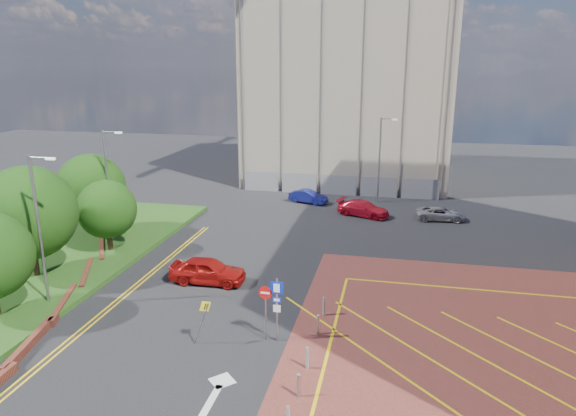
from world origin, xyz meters
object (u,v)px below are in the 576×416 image
(lamp_left_far, at_px, (108,181))
(lamp_back, at_px, (380,157))
(lamp_left_near, at_px, (40,224))
(car_red_left, at_px, (208,270))
(tree_c, at_px, (107,209))
(car_silver_back, at_px, (440,214))
(tree_d, at_px, (91,188))
(car_red_back, at_px, (363,208))
(car_blue_back, at_px, (308,197))
(warning_sign, at_px, (203,317))
(sign_cluster, at_px, (273,303))
(tree_b, at_px, (28,213))

(lamp_left_far, xyz_separation_m, lamp_back, (18.50, 16.00, -0.30))
(lamp_left_near, distance_m, car_red_left, 9.53)
(tree_c, height_order, car_silver_back, tree_c)
(lamp_left_near, bearing_deg, lamp_left_far, 101.31)
(tree_d, bearing_deg, car_red_back, 27.08)
(car_red_left, bearing_deg, lamp_back, -24.65)
(tree_c, bearing_deg, car_blue_back, 55.75)
(tree_c, bearing_deg, lamp_back, 45.68)
(warning_sign, bearing_deg, lamp_left_near, 167.93)
(lamp_back, relative_size, sign_cluster, 2.50)
(lamp_left_near, distance_m, car_silver_back, 30.63)
(car_red_left, height_order, car_silver_back, car_red_left)
(tree_c, relative_size, sign_cluster, 1.53)
(sign_cluster, relative_size, car_red_left, 0.70)
(lamp_left_near, xyz_separation_m, warning_sign, (9.66, -2.07, -3.23))
(lamp_left_near, xyz_separation_m, lamp_back, (16.50, 26.00, -0.30))
(lamp_left_near, height_order, car_blue_back, lamp_left_near)
(lamp_left_near, xyz_separation_m, sign_cluster, (12.72, -1.02, -2.71))
(lamp_back, distance_m, car_silver_back, 8.23)
(lamp_left_far, height_order, car_blue_back, lamp_left_far)
(tree_c, xyz_separation_m, tree_d, (-3.00, 3.00, 0.68))
(car_blue_back, bearing_deg, lamp_back, -57.37)
(warning_sign, bearing_deg, car_silver_back, 62.16)
(car_red_left, bearing_deg, car_blue_back, -9.13)
(lamp_left_far, bearing_deg, warning_sign, -45.98)
(lamp_back, xyz_separation_m, car_red_back, (-1.08, -5.03, -3.70))
(lamp_left_near, height_order, warning_sign, lamp_left_near)
(tree_b, distance_m, tree_d, 8.07)
(tree_b, bearing_deg, car_silver_back, 35.89)
(lamp_left_near, xyz_separation_m, car_silver_back, (21.87, 21.05, -4.09))
(lamp_left_far, distance_m, sign_cluster, 18.58)
(tree_d, bearing_deg, warning_sign, -43.56)
(tree_d, xyz_separation_m, lamp_left_near, (4.08, -11.00, 0.79))
(lamp_left_near, bearing_deg, warning_sign, -12.07)
(tree_b, distance_m, car_red_left, 11.07)
(tree_b, distance_m, lamp_back, 30.21)
(tree_d, bearing_deg, car_silver_back, 21.18)
(warning_sign, height_order, car_blue_back, warning_sign)
(tree_c, height_order, car_red_left, tree_c)
(tree_b, bearing_deg, sign_cluster, -14.26)
(car_red_left, bearing_deg, tree_b, 98.30)
(car_red_left, bearing_deg, tree_d, 59.95)
(car_blue_back, distance_m, car_red_back, 6.35)
(sign_cluster, bearing_deg, warning_sign, -161.04)
(lamp_back, xyz_separation_m, warning_sign, (-6.84, -28.07, -2.93))
(tree_c, xyz_separation_m, car_red_left, (8.37, -3.26, -2.42))
(lamp_left_near, relative_size, car_red_left, 1.75)
(tree_b, relative_size, tree_c, 1.38)
(sign_cluster, relative_size, warning_sign, 1.43)
(tree_c, relative_size, car_blue_back, 1.33)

